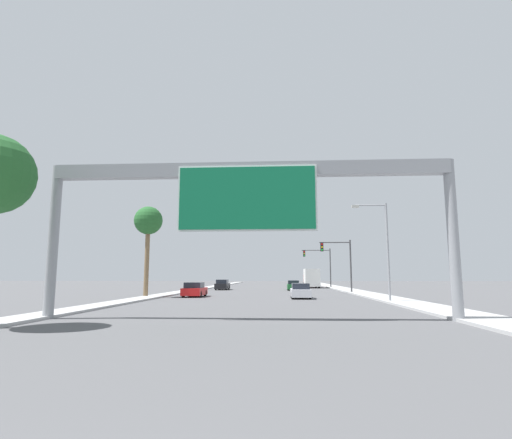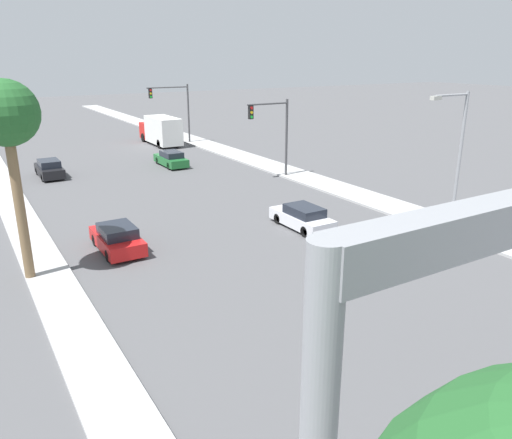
# 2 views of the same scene
# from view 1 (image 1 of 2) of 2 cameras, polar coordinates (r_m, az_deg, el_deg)

# --- Properties ---
(sidewalk_right) EXTENTS (3.00, 120.00, 0.15)m
(sidewalk_right) POSITION_cam_1_polar(r_m,az_deg,el_deg) (62.43, 12.49, -9.68)
(sidewalk_right) COLOR #ABABAB
(sidewalk_right) RESTS_ON ground
(median_strip_left) EXTENTS (2.00, 120.00, 0.15)m
(median_strip_left) POSITION_cam_1_polar(r_m,az_deg,el_deg) (62.91, -8.02, -9.78)
(median_strip_left) COLOR #ABABAB
(median_strip_left) RESTS_ON ground
(sign_gantry) EXTENTS (20.42, 0.73, 7.79)m
(sign_gantry) POSITION_cam_1_polar(r_m,az_deg,el_deg) (20.03, -1.26, 3.62)
(sign_gantry) COLOR gray
(sign_gantry) RESTS_ON ground
(car_mid_left) EXTENTS (1.74, 4.56, 1.41)m
(car_mid_left) POSITION_cam_1_polar(r_m,az_deg,el_deg) (58.73, 5.35, -9.38)
(car_mid_left) COLOR #1E662D
(car_mid_left) RESTS_ON ground
(car_near_left) EXTENTS (1.78, 4.44, 1.51)m
(car_near_left) POSITION_cam_1_polar(r_m,az_deg,el_deg) (60.47, -4.82, -9.30)
(car_near_left) COLOR black
(car_near_left) RESTS_ON ground
(car_near_right) EXTENTS (1.88, 4.24, 1.44)m
(car_near_right) POSITION_cam_1_polar(r_m,az_deg,el_deg) (41.16, -8.78, -9.91)
(car_near_right) COLOR red
(car_near_right) RESTS_ON ground
(car_far_right) EXTENTS (1.78, 4.48, 1.39)m
(car_far_right) POSITION_cam_1_polar(r_m,az_deg,el_deg) (38.17, 6.37, -10.14)
(car_far_right) COLOR silver
(car_far_right) RESTS_ON ground
(truck_box_primary) EXTENTS (2.45, 7.97, 3.22)m
(truck_box_primary) POSITION_cam_1_polar(r_m,az_deg,el_deg) (70.46, 7.91, -8.31)
(truck_box_primary) COLOR red
(truck_box_primary) RESTS_ON ground
(traffic_light_near_intersection) EXTENTS (3.86, 0.32, 6.46)m
(traffic_light_near_intersection) POSITION_cam_1_polar(r_m,az_deg,el_deg) (50.25, 12.03, -5.33)
(traffic_light_near_intersection) COLOR #3D3D3F
(traffic_light_near_intersection) RESTS_ON ground
(traffic_light_mid_block) EXTENTS (4.93, 0.32, 6.73)m
(traffic_light_mid_block) POSITION_cam_1_polar(r_m,az_deg,el_deg) (70.05, 9.33, -5.89)
(traffic_light_mid_block) COLOR #3D3D3F
(traffic_light_mid_block) RESTS_ON ground
(palm_tree_background) EXTENTS (2.81, 2.81, 8.98)m
(palm_tree_background) POSITION_cam_1_polar(r_m,az_deg,el_deg) (41.27, -15.14, -0.46)
(palm_tree_background) COLOR brown
(palm_tree_background) RESTS_ON ground
(street_lamp_right) EXTENTS (2.88, 0.28, 8.03)m
(street_lamp_right) POSITION_cam_1_polar(r_m,az_deg,el_deg) (34.07, 17.63, -3.09)
(street_lamp_right) COLOR gray
(street_lamp_right) RESTS_ON ground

